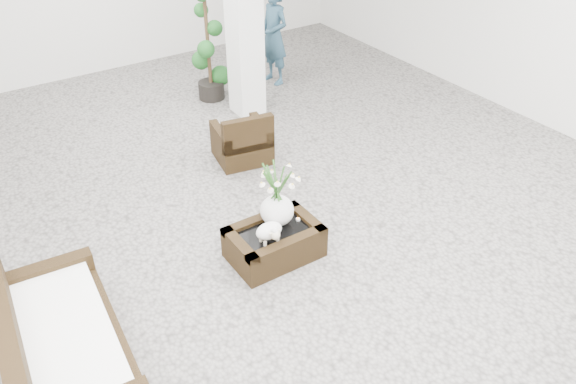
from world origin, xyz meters
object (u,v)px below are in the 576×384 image
coffee_table (274,244)px  armchair (241,135)px  topiary (208,47)px  loveseat (65,342)px

coffee_table → armchair: bearing=69.6°
armchair → topiary: bearing=-95.3°
coffee_table → armchair: armchair is taller
coffee_table → armchair: size_ratio=1.29×
coffee_table → topiary: (1.21, 3.72, 0.67)m
armchair → loveseat: bearing=49.2°
armchair → topiary: topiary is taller
armchair → coffee_table: bearing=79.9°
armchair → topiary: 1.98m
coffee_table → topiary: 3.97m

